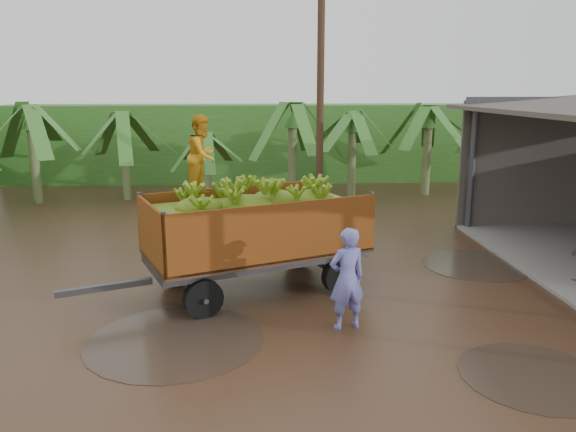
% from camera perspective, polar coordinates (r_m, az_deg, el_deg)
% --- Properties ---
extents(ground, '(100.00, 100.00, 0.00)m').
position_cam_1_polar(ground, '(12.13, 3.64, -8.27)').
color(ground, black).
rests_on(ground, ground).
extents(hedge_north, '(22.00, 3.00, 3.60)m').
position_cam_1_polar(hedge_north, '(27.35, -4.66, 7.45)').
color(hedge_north, '#2D661E').
rests_on(hedge_north, ground).
extents(banana_trailer, '(6.41, 3.84, 3.84)m').
position_cam_1_polar(banana_trailer, '(12.17, -3.39, -1.19)').
color(banana_trailer, '#A85518').
rests_on(banana_trailer, ground).
extents(man_blue, '(0.81, 0.65, 1.93)m').
position_cam_1_polar(man_blue, '(10.38, 6.02, -6.35)').
color(man_blue, '#6A6EC2').
rests_on(man_blue, ground).
extents(utility_pole, '(1.20, 0.24, 8.13)m').
position_cam_1_polar(utility_pole, '(18.84, 3.30, 12.11)').
color(utility_pole, '#47301E').
rests_on(utility_pole, ground).
extents(banana_plants, '(24.18, 20.49, 4.17)m').
position_cam_1_polar(banana_plants, '(18.55, -14.84, 4.58)').
color(banana_plants, '#2D661E').
rests_on(banana_plants, ground).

